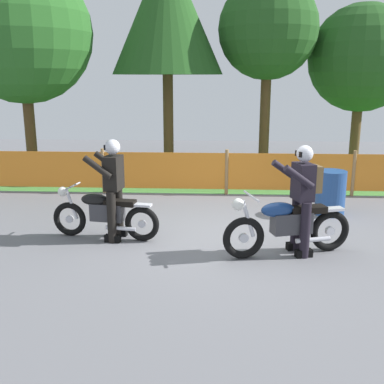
# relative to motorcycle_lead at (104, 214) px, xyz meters

# --- Properties ---
(ground) EXTENTS (24.00, 24.00, 0.02)m
(ground) POSITION_rel_motorcycle_lead_xyz_m (2.11, 0.28, -0.44)
(ground) COLOR slate
(grass_verge) EXTENTS (24.00, 5.25, 0.01)m
(grass_verge) POSITION_rel_motorcycle_lead_xyz_m (2.11, 5.74, -0.43)
(grass_verge) COLOR #4C8C3D
(grass_verge) RESTS_ON ground
(barrier_fence) EXTENTS (11.60, 0.08, 1.05)m
(barrier_fence) POSITION_rel_motorcycle_lead_xyz_m (2.11, 3.11, 0.11)
(barrier_fence) COLOR #997547
(barrier_fence) RESTS_ON ground
(tree_leftmost) EXTENTS (3.53, 3.53, 5.50)m
(tree_leftmost) POSITION_rel_motorcycle_lead_xyz_m (-3.06, 4.63, 3.29)
(tree_leftmost) COLOR brown
(tree_leftmost) RESTS_ON ground
(tree_near_left) EXTENTS (2.97, 2.97, 6.01)m
(tree_near_left) POSITION_rel_motorcycle_lead_xyz_m (0.53, 5.44, 3.91)
(tree_near_left) COLOR brown
(tree_near_left) RESTS_ON ground
(tree_near_right) EXTENTS (2.66, 2.66, 5.23)m
(tree_near_right) POSITION_rel_motorcycle_lead_xyz_m (3.20, 5.71, 3.43)
(tree_near_right) COLOR brown
(tree_near_right) RESTS_ON ground
(tree_rightmost) EXTENTS (2.96, 2.96, 4.64)m
(tree_rightmost) POSITION_rel_motorcycle_lead_xyz_m (5.89, 6.26, 2.71)
(tree_rightmost) COLOR brown
(tree_rightmost) RESTS_ON ground
(motorcycle_lead) EXTENTS (1.88, 0.61, 0.89)m
(motorcycle_lead) POSITION_rel_motorcycle_lead_xyz_m (0.00, 0.00, 0.00)
(motorcycle_lead) COLOR black
(motorcycle_lead) RESTS_ON ground
(motorcycle_trailing) EXTENTS (2.02, 0.81, 0.98)m
(motorcycle_trailing) POSITION_rel_motorcycle_lead_xyz_m (2.97, -0.58, 0.04)
(motorcycle_trailing) COLOR black
(motorcycle_trailing) RESTS_ON ground
(rider_lead) EXTENTS (0.62, 0.61, 1.69)m
(rider_lead) POSITION_rel_motorcycle_lead_xyz_m (0.18, -0.03, 0.48)
(rider_lead) COLOR black
(rider_lead) RESTS_ON ground
(rider_trailing) EXTENTS (0.76, 0.65, 1.69)m
(rider_trailing) POSITION_rel_motorcycle_lead_xyz_m (3.18, -0.52, 0.52)
(rider_trailing) COLOR black
(rider_trailing) RESTS_ON ground
(oil_drum) EXTENTS (0.58, 0.58, 0.88)m
(oil_drum) POSITION_rel_motorcycle_lead_xyz_m (4.13, 1.62, 0.01)
(oil_drum) COLOR navy
(oil_drum) RESTS_ON ground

